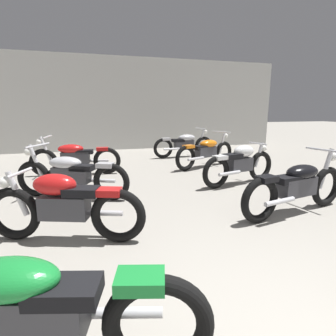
{
  "coord_description": "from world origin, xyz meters",
  "views": [
    {
      "loc": [
        -1.32,
        -0.49,
        1.58
      ],
      "look_at": [
        0.0,
        4.08,
        0.55
      ],
      "focal_mm": 28.8,
      "sensor_mm": 36.0,
      "label": 1
    }
  ],
  "objects_px": {
    "motorcycle_left_row_2": "(71,174)",
    "motorcycle_left_row_3": "(75,157)",
    "motorcycle_left_row_0": "(26,310)",
    "motorcycle_right_row_3": "(206,151)",
    "motorcycle_right_row_2": "(240,163)",
    "motorcycle_right_row_1": "(297,185)",
    "motorcycle_left_row_1": "(64,205)",
    "motorcycle_right_row_4": "(184,144)"
  },
  "relations": [
    {
      "from": "motorcycle_right_row_4",
      "to": "motorcycle_left_row_3",
      "type": "bearing_deg",
      "value": -153.55
    },
    {
      "from": "motorcycle_right_row_2",
      "to": "motorcycle_right_row_4",
      "type": "relative_size",
      "value": 0.89
    },
    {
      "from": "motorcycle_left_row_1",
      "to": "motorcycle_left_row_2",
      "type": "height_order",
      "value": "motorcycle_left_row_2"
    },
    {
      "from": "motorcycle_left_row_0",
      "to": "motorcycle_left_row_3",
      "type": "bearing_deg",
      "value": 89.66
    },
    {
      "from": "motorcycle_left_row_1",
      "to": "motorcycle_left_row_2",
      "type": "relative_size",
      "value": 0.94
    },
    {
      "from": "motorcycle_left_row_2",
      "to": "motorcycle_right_row_1",
      "type": "distance_m",
      "value": 3.81
    },
    {
      "from": "motorcycle_left_row_0",
      "to": "motorcycle_right_row_1",
      "type": "height_order",
      "value": "same"
    },
    {
      "from": "motorcycle_left_row_0",
      "to": "motorcycle_right_row_1",
      "type": "relative_size",
      "value": 0.99
    },
    {
      "from": "motorcycle_right_row_3",
      "to": "motorcycle_right_row_4",
      "type": "relative_size",
      "value": 0.95
    },
    {
      "from": "motorcycle_right_row_4",
      "to": "motorcycle_left_row_2",
      "type": "bearing_deg",
      "value": -133.96
    },
    {
      "from": "motorcycle_left_row_1",
      "to": "motorcycle_right_row_3",
      "type": "height_order",
      "value": "motorcycle_right_row_3"
    },
    {
      "from": "motorcycle_left_row_3",
      "to": "motorcycle_right_row_2",
      "type": "bearing_deg",
      "value": -28.45
    },
    {
      "from": "motorcycle_right_row_2",
      "to": "motorcycle_left_row_3",
      "type": "bearing_deg",
      "value": 151.55
    },
    {
      "from": "motorcycle_right_row_2",
      "to": "motorcycle_right_row_3",
      "type": "distance_m",
      "value": 1.85
    },
    {
      "from": "motorcycle_left_row_0",
      "to": "motorcycle_left_row_3",
      "type": "relative_size",
      "value": 0.98
    },
    {
      "from": "motorcycle_left_row_0",
      "to": "motorcycle_left_row_3",
      "type": "xyz_separation_m",
      "value": [
        0.03,
        5.34,
        0.0
      ]
    },
    {
      "from": "motorcycle_left_row_0",
      "to": "motorcycle_left_row_3",
      "type": "height_order",
      "value": "same"
    },
    {
      "from": "motorcycle_left_row_1",
      "to": "motorcycle_right_row_3",
      "type": "xyz_separation_m",
      "value": [
        3.44,
        3.55,
        -0.01
      ]
    },
    {
      "from": "motorcycle_left_row_2",
      "to": "motorcycle_right_row_1",
      "type": "relative_size",
      "value": 0.93
    },
    {
      "from": "motorcycle_left_row_0",
      "to": "motorcycle_right_row_1",
      "type": "bearing_deg",
      "value": 26.91
    },
    {
      "from": "motorcycle_left_row_2",
      "to": "motorcycle_right_row_2",
      "type": "height_order",
      "value": "motorcycle_left_row_2"
    },
    {
      "from": "motorcycle_left_row_0",
      "to": "motorcycle_left_row_2",
      "type": "xyz_separation_m",
      "value": [
        0.04,
        3.5,
        0.0
      ]
    },
    {
      "from": "motorcycle_left_row_2",
      "to": "motorcycle_right_row_2",
      "type": "distance_m",
      "value": 3.43
    },
    {
      "from": "motorcycle_left_row_1",
      "to": "motorcycle_right_row_1",
      "type": "relative_size",
      "value": 0.88
    },
    {
      "from": "motorcycle_left_row_1",
      "to": "motorcycle_right_row_4",
      "type": "height_order",
      "value": "motorcycle_right_row_4"
    },
    {
      "from": "motorcycle_left_row_2",
      "to": "motorcycle_left_row_3",
      "type": "relative_size",
      "value": 0.93
    },
    {
      "from": "motorcycle_left_row_1",
      "to": "motorcycle_left_row_3",
      "type": "relative_size",
      "value": 0.88
    },
    {
      "from": "motorcycle_right_row_3",
      "to": "motorcycle_right_row_2",
      "type": "bearing_deg",
      "value": -91.03
    },
    {
      "from": "motorcycle_right_row_1",
      "to": "motorcycle_left_row_2",
      "type": "bearing_deg",
      "value": 152.42
    },
    {
      "from": "motorcycle_left_row_1",
      "to": "motorcycle_left_row_3",
      "type": "xyz_separation_m",
      "value": [
        -0.03,
        3.56,
        -0.01
      ]
    },
    {
      "from": "motorcycle_left_row_0",
      "to": "motorcycle_right_row_2",
      "type": "relative_size",
      "value": 1.1
    },
    {
      "from": "motorcycle_left_row_0",
      "to": "motorcycle_left_row_2",
      "type": "bearing_deg",
      "value": 89.35
    },
    {
      "from": "motorcycle_right_row_2",
      "to": "motorcycle_right_row_3",
      "type": "height_order",
      "value": "motorcycle_right_row_3"
    },
    {
      "from": "motorcycle_right_row_2",
      "to": "motorcycle_left_row_0",
      "type": "bearing_deg",
      "value": -134.95
    },
    {
      "from": "motorcycle_right_row_1",
      "to": "motorcycle_left_row_1",
      "type": "bearing_deg",
      "value": 179.2
    },
    {
      "from": "motorcycle_left_row_2",
      "to": "motorcycle_left_row_3",
      "type": "height_order",
      "value": "same"
    },
    {
      "from": "motorcycle_left_row_1",
      "to": "motorcycle_right_row_1",
      "type": "distance_m",
      "value": 3.35
    },
    {
      "from": "motorcycle_left_row_2",
      "to": "motorcycle_right_row_3",
      "type": "relative_size",
      "value": 0.98
    },
    {
      "from": "motorcycle_left_row_2",
      "to": "motorcycle_right_row_2",
      "type": "bearing_deg",
      "value": -0.27
    },
    {
      "from": "motorcycle_right_row_1",
      "to": "motorcycle_right_row_3",
      "type": "height_order",
      "value": "same"
    },
    {
      "from": "motorcycle_right_row_2",
      "to": "motorcycle_right_row_3",
      "type": "relative_size",
      "value": 0.94
    },
    {
      "from": "motorcycle_right_row_2",
      "to": "motorcycle_right_row_3",
      "type": "xyz_separation_m",
      "value": [
        0.03,
        1.85,
        -0.01
      ]
    }
  ]
}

